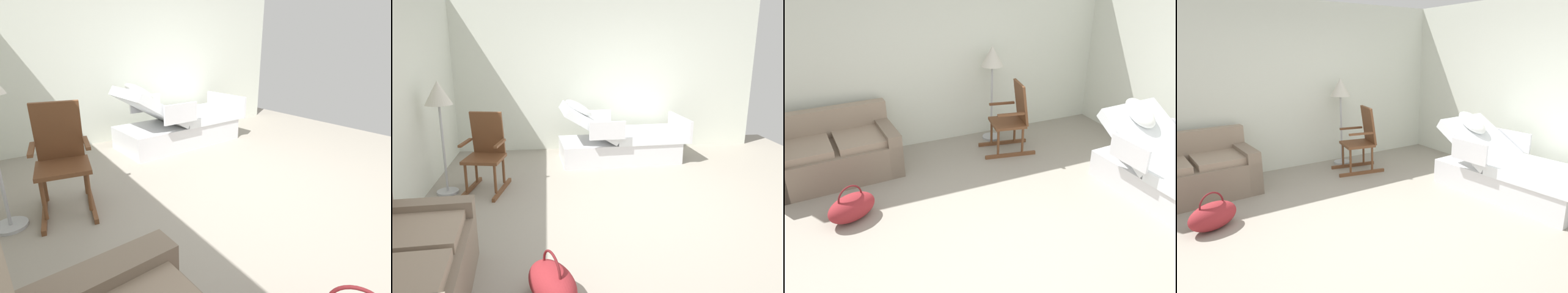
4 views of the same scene
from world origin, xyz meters
TOP-DOWN VIEW (x-y plane):
  - ground_plane at (0.00, 0.00)m, footprint 6.84×6.84m
  - back_wall at (0.00, 2.71)m, footprint 5.67×0.10m
  - side_wall at (2.79, 0.00)m, footprint 0.10×5.53m
  - hospital_bed at (1.97, -0.13)m, footprint 1.11×2.12m
  - couch at (-1.65, 2.14)m, footprint 1.65×0.95m
  - rocking_chair at (0.84, 1.88)m, footprint 0.83×0.60m
  - floor_lamp at (0.75, 2.40)m, footprint 0.34×0.34m
  - duffel_bag at (-1.60, 1.05)m, footprint 0.64×0.52m

SIDE VIEW (x-z plane):
  - ground_plane at x=0.00m, z-range 0.00..0.00m
  - duffel_bag at x=-1.60m, z-range -0.06..0.37m
  - couch at x=-1.65m, z-range -0.12..0.73m
  - hospital_bed at x=1.97m, z-range -0.23..0.85m
  - rocking_chair at x=0.84m, z-range -0.02..1.03m
  - floor_lamp at x=0.75m, z-range 0.49..1.97m
  - back_wall at x=0.00m, z-range 0.00..2.70m
  - side_wall at x=2.79m, z-range 0.00..2.70m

